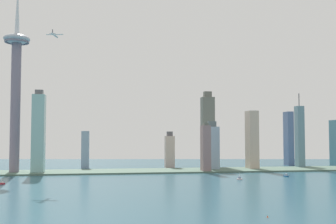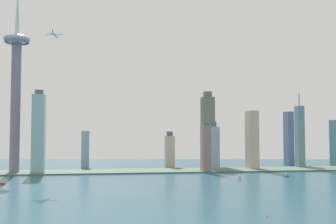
# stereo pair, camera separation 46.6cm
# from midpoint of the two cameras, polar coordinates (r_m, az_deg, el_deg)

# --- Properties ---
(waterfront_pier) EXTENTS (1003.84, 78.13, 2.43)m
(waterfront_pier) POSITION_cam_midpoint_polar(r_m,az_deg,el_deg) (672.68, -1.50, -8.41)
(waterfront_pier) COLOR #506A5B
(waterfront_pier) RESTS_ON ground
(observation_tower) EXTENTS (41.63, 41.63, 315.55)m
(observation_tower) POSITION_cam_midpoint_polar(r_m,az_deg,el_deg) (688.79, -20.93, 4.86)
(observation_tower) COLOR slate
(observation_tower) RESTS_ON ground
(skyscraper_0) EXTENTS (24.50, 19.98, 146.17)m
(skyscraper_0) POSITION_cam_midpoint_polar(r_m,az_deg,el_deg) (784.93, 5.68, -2.65)
(skyscraper_0) COLOR slate
(skyscraper_0) RESTS_ON ground
(skyscraper_2) EXTENTS (12.58, 22.59, 107.75)m
(skyscraper_2) POSITION_cam_midpoint_polar(r_m,az_deg,el_deg) (840.79, 16.86, -3.64)
(skyscraper_2) COLOR #4D638C
(skyscraper_2) RESTS_ON ground
(skyscraper_4) EXTENTS (13.12, 14.61, 138.25)m
(skyscraper_4) POSITION_cam_midpoint_polar(r_m,az_deg,el_deg) (777.07, 18.30, -3.40)
(skyscraper_4) COLOR slate
(skyscraper_4) RESTS_ON ground
(skyscraper_5) EXTENTS (16.76, 26.03, 103.70)m
(skyscraper_5) POSITION_cam_midpoint_polar(r_m,az_deg,el_deg) (722.74, 11.91, -3.96)
(skyscraper_5) COLOR #C5AD9A
(skyscraper_5) RESTS_ON ground
(skyscraper_6) EXTENTS (17.25, 15.66, 67.40)m
(skyscraper_6) POSITION_cam_midpoint_polar(r_m,az_deg,el_deg) (749.84, 0.22, -5.58)
(skyscraper_6) COLOR #C6AB9C
(skyscraper_6) RESTS_ON ground
(skyscraper_8) EXTENTS (14.09, 13.62, 68.24)m
(skyscraper_8) POSITION_cam_midpoint_polar(r_m,az_deg,el_deg) (754.55, -11.77, -5.28)
(skyscraper_8) COLOR #8598AE
(skyscraper_8) RESTS_ON ground
(skyscraper_9) EXTENTS (21.11, 24.75, 84.90)m
(skyscraper_9) POSITION_cam_midpoint_polar(r_m,az_deg,el_deg) (700.57, 6.29, -5.05)
(skyscraper_9) COLOR #96ADC3
(skyscraper_9) RESTS_ON ground
(skyscraper_10) EXTENTS (19.51, 18.96, 133.22)m
(skyscraper_10) POSITION_cam_midpoint_polar(r_m,az_deg,el_deg) (667.62, -18.06, -2.88)
(skyscraper_10) COLOR #89B8B7
(skyscraper_10) RESTS_ON ground
(skyscraper_11) EXTENTS (13.33, 20.93, 81.45)m
(skyscraper_11) POSITION_cam_midpoint_polar(r_m,az_deg,el_deg) (661.34, 5.39, -5.18)
(skyscraper_11) COLOR gray
(skyscraper_11) RESTS_ON ground
(boat_0) EXTENTS (7.85, 3.48, 7.57)m
(boat_0) POSITION_cam_midpoint_polar(r_m,az_deg,el_deg) (545.41, -22.72, -9.40)
(boat_0) COLOR #AD1E2C
(boat_0) RESTS_ON ground
(boat_1) EXTENTS (3.31, 11.36, 4.33)m
(boat_1) POSITION_cam_midpoint_polar(r_m,az_deg,el_deg) (617.45, 16.53, -8.72)
(boat_1) COLOR navy
(boat_1) RESTS_ON ground
(boat_2) EXTENTS (8.44, 4.54, 10.70)m
(boat_2) POSITION_cam_midpoint_polar(r_m,az_deg,el_deg) (561.60, 10.18, -9.35)
(boat_2) COLOR white
(boat_2) RESTS_ON ground
(channel_buoy_0) EXTENTS (1.38, 1.38, 1.87)m
(channel_buoy_0) POSITION_cam_midpoint_polar(r_m,az_deg,el_deg) (598.32, 10.18, -9.04)
(channel_buoy_0) COLOR yellow
(channel_buoy_0) RESTS_ON ground
(channel_buoy_1) EXTENTS (1.32, 1.32, 1.59)m
(channel_buoy_1) POSITION_cam_midpoint_polar(r_m,az_deg,el_deg) (317.60, 14.03, -14.28)
(channel_buoy_1) COLOR #E54C19
(channel_buoy_1) RESTS_ON ground
(airplane) EXTENTS (24.98, 23.63, 7.57)m
(airplane) POSITION_cam_midpoint_polar(r_m,az_deg,el_deg) (618.45, -15.91, 10.53)
(airplane) COLOR silver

